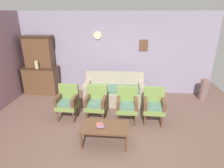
% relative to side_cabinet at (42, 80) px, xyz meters
% --- Properties ---
extents(ground_plane, '(7.68, 7.68, 0.00)m').
position_rel_side_cabinet_xyz_m(ground_plane, '(2.54, -2.25, -0.47)').
color(ground_plane, brown).
extents(wall_back_with_decor, '(6.40, 0.09, 2.70)m').
position_rel_side_cabinet_xyz_m(wall_back_with_decor, '(2.54, 0.38, 0.89)').
color(wall_back_with_decor, gray).
rests_on(wall_back_with_decor, ground).
extents(side_cabinet, '(1.16, 0.55, 0.93)m').
position_rel_side_cabinet_xyz_m(side_cabinet, '(0.00, 0.00, 0.00)').
color(side_cabinet, brown).
rests_on(side_cabinet, ground).
extents(cabinet_upper_hutch, '(0.99, 0.38, 1.03)m').
position_rel_side_cabinet_xyz_m(cabinet_upper_hutch, '(0.00, 0.08, 0.98)').
color(cabinet_upper_hutch, brown).
rests_on(cabinet_upper_hutch, side_cabinet).
extents(vase_on_cabinet, '(0.11, 0.11, 0.26)m').
position_rel_side_cabinet_xyz_m(vase_on_cabinet, '(-0.00, -0.18, 0.59)').
color(vase_on_cabinet, tan).
rests_on(vase_on_cabinet, side_cabinet).
extents(floral_couch, '(1.84, 0.84, 0.90)m').
position_rel_side_cabinet_xyz_m(floral_couch, '(2.55, -0.51, -0.14)').
color(floral_couch, gray).
rests_on(floral_couch, ground).
extents(armchair_by_doorway, '(0.54, 0.51, 0.90)m').
position_rel_side_cabinet_xyz_m(armchair_by_doorway, '(1.41, -1.56, 0.03)').
color(armchair_by_doorway, olive).
rests_on(armchair_by_doorway, ground).
extents(armchair_near_cabinet, '(0.55, 0.52, 0.90)m').
position_rel_side_cabinet_xyz_m(armchair_near_cabinet, '(2.17, -1.54, 0.03)').
color(armchair_near_cabinet, olive).
rests_on(armchair_near_cabinet, ground).
extents(armchair_near_couch_end, '(0.53, 0.50, 0.90)m').
position_rel_side_cabinet_xyz_m(armchair_near_couch_end, '(2.96, -1.58, 0.03)').
color(armchair_near_couch_end, olive).
rests_on(armchair_near_couch_end, ground).
extents(armchair_row_middle, '(0.54, 0.51, 0.90)m').
position_rel_side_cabinet_xyz_m(armchair_row_middle, '(3.63, -1.56, 0.03)').
color(armchair_row_middle, olive).
rests_on(armchair_row_middle, ground).
extents(coffee_table, '(1.00, 0.56, 0.42)m').
position_rel_side_cabinet_xyz_m(coffee_table, '(2.51, -2.49, -0.09)').
color(coffee_table, brown).
rests_on(coffee_table, ground).
extents(book_stack_on_table, '(0.16, 0.11, 0.08)m').
position_rel_side_cabinet_xyz_m(book_stack_on_table, '(2.42, -2.54, -0.00)').
color(book_stack_on_table, '#6A499A').
rests_on(book_stack_on_table, coffee_table).
extents(floor_vase_by_wall, '(0.24, 0.24, 0.69)m').
position_rel_side_cabinet_xyz_m(floor_vase_by_wall, '(5.39, -0.10, -0.12)').
color(floor_vase_by_wall, brown).
rests_on(floor_vase_by_wall, ground).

